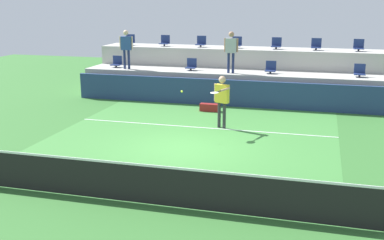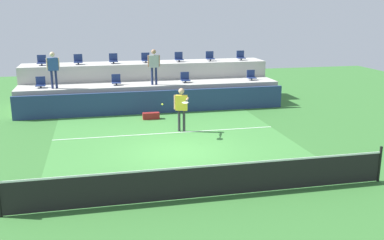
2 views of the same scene
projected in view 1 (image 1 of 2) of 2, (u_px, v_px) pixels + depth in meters
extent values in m
plane|color=#336B2D|center=(183.00, 148.00, 14.06)|extent=(40.00, 40.00, 0.00)
cube|color=#3D7F38|center=(192.00, 139.00, 15.00)|extent=(9.00, 10.00, 0.01)
cube|color=white|center=(203.00, 128.00, 16.30)|extent=(9.00, 0.06, 0.00)
cube|color=black|center=(131.00, 183.00, 10.21)|extent=(10.40, 0.01, 0.87)
cube|color=white|center=(130.00, 164.00, 10.10)|extent=(10.40, 0.02, 0.05)
cube|color=navy|center=(224.00, 93.00, 19.53)|extent=(13.00, 0.16, 1.10)
cube|color=#ADAAA3|center=(230.00, 86.00, 20.73)|extent=(13.00, 1.80, 1.25)
cube|color=#ADAAA3|center=(237.00, 70.00, 22.31)|extent=(13.00, 1.80, 2.10)
cylinder|color=#2D2D33|center=(116.00, 66.00, 21.77)|extent=(0.08, 0.08, 0.10)
cube|color=navy|center=(116.00, 65.00, 21.75)|extent=(0.44, 0.40, 0.04)
cube|color=navy|center=(117.00, 60.00, 21.87)|extent=(0.44, 0.04, 0.38)
cylinder|color=#2D2D33|center=(191.00, 69.00, 20.86)|extent=(0.08, 0.08, 0.10)
cube|color=navy|center=(191.00, 68.00, 20.85)|extent=(0.44, 0.40, 0.04)
cube|color=navy|center=(192.00, 62.00, 20.96)|extent=(0.44, 0.04, 0.38)
cylinder|color=#2D2D33|center=(270.00, 72.00, 19.97)|extent=(0.08, 0.08, 0.10)
cube|color=navy|center=(270.00, 71.00, 19.96)|extent=(0.44, 0.40, 0.04)
cube|color=navy|center=(271.00, 65.00, 20.07)|extent=(0.44, 0.04, 0.38)
cylinder|color=#2D2D33|center=(359.00, 76.00, 19.06)|extent=(0.08, 0.08, 0.10)
cube|color=navy|center=(360.00, 74.00, 19.05)|extent=(0.44, 0.40, 0.04)
cube|color=navy|center=(360.00, 68.00, 19.16)|extent=(0.44, 0.04, 0.38)
cylinder|color=#2D2D33|center=(129.00, 44.00, 23.26)|extent=(0.08, 0.08, 0.10)
cube|color=navy|center=(129.00, 43.00, 23.24)|extent=(0.44, 0.40, 0.04)
cube|color=navy|center=(131.00, 38.00, 23.36)|extent=(0.44, 0.04, 0.38)
cylinder|color=#2D2D33|center=(164.00, 45.00, 22.80)|extent=(0.08, 0.08, 0.10)
cube|color=navy|center=(164.00, 44.00, 22.78)|extent=(0.44, 0.40, 0.04)
cube|color=navy|center=(165.00, 39.00, 22.90)|extent=(0.44, 0.04, 0.38)
cylinder|color=#2D2D33|center=(201.00, 46.00, 22.34)|extent=(0.08, 0.08, 0.10)
cube|color=navy|center=(201.00, 45.00, 22.32)|extent=(0.44, 0.40, 0.04)
cube|color=navy|center=(202.00, 40.00, 22.43)|extent=(0.44, 0.04, 0.38)
cylinder|color=#2D2D33|center=(236.00, 47.00, 21.90)|extent=(0.08, 0.08, 0.10)
cube|color=navy|center=(236.00, 45.00, 21.88)|extent=(0.44, 0.40, 0.04)
cube|color=navy|center=(237.00, 41.00, 22.00)|extent=(0.44, 0.04, 0.38)
cylinder|color=#2D2D33|center=(276.00, 48.00, 21.44)|extent=(0.08, 0.08, 0.10)
cube|color=navy|center=(276.00, 46.00, 21.42)|extent=(0.44, 0.40, 0.04)
cube|color=navy|center=(277.00, 41.00, 21.54)|extent=(0.44, 0.04, 0.38)
cylinder|color=#2D2D33|center=(316.00, 49.00, 20.99)|extent=(0.08, 0.08, 0.10)
cube|color=navy|center=(316.00, 47.00, 20.97)|extent=(0.44, 0.40, 0.04)
cube|color=navy|center=(316.00, 42.00, 21.09)|extent=(0.44, 0.04, 0.38)
cylinder|color=#2D2D33|center=(358.00, 50.00, 20.53)|extent=(0.08, 0.08, 0.10)
cube|color=navy|center=(359.00, 49.00, 20.52)|extent=(0.44, 0.40, 0.04)
cube|color=navy|center=(359.00, 43.00, 20.63)|extent=(0.44, 0.04, 0.38)
cylinder|color=#2D2D33|center=(219.00, 115.00, 16.25)|extent=(0.14, 0.14, 0.89)
cylinder|color=#2D2D33|center=(224.00, 116.00, 16.14)|extent=(0.14, 0.14, 0.89)
cube|color=yellow|center=(222.00, 94.00, 16.01)|extent=(0.51, 0.33, 0.63)
sphere|color=tan|center=(222.00, 80.00, 15.89)|extent=(0.31, 0.31, 0.24)
cylinder|color=tan|center=(215.00, 92.00, 16.16)|extent=(0.09, 0.09, 0.59)
cylinder|color=tan|center=(225.00, 90.00, 15.58)|extent=(0.25, 0.55, 0.07)
cylinder|color=black|center=(219.00, 91.00, 15.28)|extent=(0.12, 0.26, 0.04)
ellipsoid|color=silver|center=(214.00, 93.00, 15.05)|extent=(0.35, 0.39, 0.03)
cylinder|color=navy|center=(125.00, 59.00, 21.23)|extent=(0.13, 0.13, 0.85)
cylinder|color=navy|center=(129.00, 59.00, 21.23)|extent=(0.13, 0.13, 0.85)
cube|color=#2D4C8C|center=(126.00, 43.00, 21.05)|extent=(0.49, 0.28, 0.60)
sphere|color=beige|center=(126.00, 33.00, 20.93)|extent=(0.27, 0.27, 0.23)
cylinder|color=beige|center=(120.00, 43.00, 21.06)|extent=(0.08, 0.08, 0.57)
cylinder|color=beige|center=(132.00, 43.00, 21.03)|extent=(0.08, 0.08, 0.57)
cylinder|color=navy|center=(229.00, 63.00, 20.05)|extent=(0.11, 0.11, 0.86)
cylinder|color=navy|center=(233.00, 63.00, 19.99)|extent=(0.11, 0.11, 0.86)
cube|color=#B2B2B7|center=(231.00, 46.00, 19.84)|extent=(0.47, 0.19, 0.61)
sphere|color=#A87A5B|center=(231.00, 34.00, 19.72)|extent=(0.24, 0.24, 0.23)
cylinder|color=#A87A5B|center=(225.00, 45.00, 19.90)|extent=(0.07, 0.07, 0.57)
cylinder|color=#A87A5B|center=(237.00, 45.00, 19.76)|extent=(0.07, 0.07, 0.57)
sphere|color=#CCE033|center=(182.00, 92.00, 14.88)|extent=(0.07, 0.07, 0.07)
cube|color=maroon|center=(210.00, 108.00, 18.68)|extent=(0.76, 0.28, 0.30)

